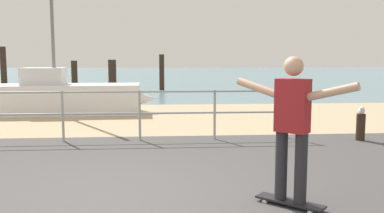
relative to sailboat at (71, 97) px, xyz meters
The scene contains 12 objects.
beach_strip 2.47m from the sailboat, 20.20° to the right, with size 24.00×6.00×0.04m, color tan.
sea_surface 27.27m from the sailboat, 85.24° to the left, with size 72.00×50.00×0.04m, color slate.
railing_fence 4.24m from the sailboat, 90.66° to the right, with size 10.83×0.05×1.05m.
sailboat is the anchor object (origin of this frame).
skateboard 9.22m from the sailboat, 63.11° to the right, with size 0.72×0.69×0.08m.
skateboarder 9.22m from the sailboat, 63.11° to the right, with size 1.12×1.05×1.65m.
bollard_short 8.17m from the sailboat, 34.01° to the right, with size 0.18×0.18×0.57m, color #332319.
seagull 8.17m from the sailboat, 34.12° to the right, with size 0.26×0.47×0.18m.
groyne_post_0 7.95m from the sailboat, 123.00° to the left, with size 0.26×0.26×2.17m, color #332319.
groyne_post_1 10.58m from the sailboat, 100.68° to the left, with size 0.32×0.32×1.51m, color #332319.
groyne_post_2 7.51m from the sailboat, 86.97° to the left, with size 0.38×0.38×1.58m, color #332319.
groyne_post_3 9.17m from the sailboat, 72.51° to the left, with size 0.25×0.25×1.84m, color #332319.
Camera 1 is at (0.43, -4.94, 1.73)m, focal length 39.29 mm.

